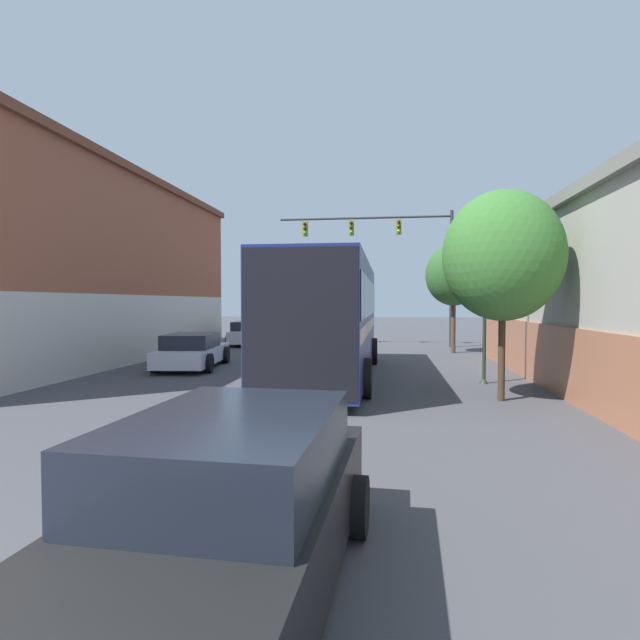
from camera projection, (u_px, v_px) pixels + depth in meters
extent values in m
cube|color=silver|center=(291.00, 373.00, 16.62)|extent=(0.14, 41.43, 0.01)
cube|color=#995138|center=(38.00, 268.00, 20.44)|extent=(9.07, 18.91, 7.59)
cube|color=beige|center=(142.00, 328.00, 19.92)|extent=(0.24, 18.53, 2.66)
cube|color=brown|center=(37.00, 178.00, 20.31)|extent=(9.44, 19.10, 0.30)
cube|color=#A86647|center=(564.00, 362.00, 12.45)|extent=(0.24, 19.16, 1.78)
cube|color=navy|center=(330.00, 317.00, 15.82)|extent=(2.50, 11.08, 3.36)
cube|color=black|center=(330.00, 298.00, 15.80)|extent=(2.55, 10.86, 1.08)
cube|color=beige|center=(330.00, 325.00, 15.83)|extent=(2.54, 10.97, 0.34)
cube|color=black|center=(300.00, 325.00, 10.35)|extent=(2.45, 0.06, 3.23)
cylinder|color=black|center=(307.00, 350.00, 19.44)|extent=(0.30, 1.00, 1.00)
cylinder|color=black|center=(373.00, 351.00, 19.10)|extent=(0.30, 1.00, 1.00)
cylinder|color=black|center=(264.00, 376.00, 12.64)|extent=(0.30, 1.00, 1.00)
cylinder|color=black|center=(365.00, 378.00, 12.30)|extent=(0.30, 1.00, 1.00)
cube|color=black|center=(221.00, 543.00, 3.80)|extent=(1.90, 4.63, 0.74)
cube|color=black|center=(233.00, 448.00, 4.04)|extent=(1.67, 2.44, 0.56)
cylinder|color=black|center=(192.00, 494.00, 5.35)|extent=(0.25, 0.62, 0.61)
cylinder|color=black|center=(357.00, 506.00, 5.04)|extent=(0.25, 0.62, 0.61)
cube|color=silver|center=(250.00, 336.00, 27.77)|extent=(2.32, 4.25, 0.65)
cube|color=black|center=(249.00, 326.00, 27.55)|extent=(1.94, 2.30, 0.49)
cylinder|color=black|center=(237.00, 338.00, 29.05)|extent=(0.30, 0.66, 0.64)
cylinder|color=black|center=(269.00, 338.00, 29.02)|extent=(0.30, 0.66, 0.64)
cylinder|color=black|center=(228.00, 341.00, 26.54)|extent=(0.30, 0.66, 0.64)
cylinder|color=black|center=(264.00, 341.00, 26.51)|extent=(0.30, 0.66, 0.64)
cube|color=silver|center=(193.00, 355.00, 18.10)|extent=(2.25, 4.59, 0.56)
cube|color=black|center=(191.00, 341.00, 17.86)|extent=(1.86, 2.47, 0.50)
cylinder|color=black|center=(180.00, 355.00, 19.49)|extent=(0.29, 0.68, 0.66)
cylinder|color=black|center=(226.00, 355.00, 19.46)|extent=(0.29, 0.68, 0.66)
cylinder|color=black|center=(155.00, 363.00, 16.75)|extent=(0.29, 0.68, 0.66)
cylinder|color=black|center=(209.00, 363.00, 16.72)|extent=(0.29, 0.68, 0.66)
cylinder|color=#333338|center=(451.00, 279.00, 26.23)|extent=(0.18, 0.18, 7.20)
cylinder|color=#333338|center=(364.00, 218.00, 26.73)|extent=(9.16, 0.12, 0.12)
cube|color=#9E8419|center=(399.00, 227.00, 26.50)|extent=(0.28, 0.24, 0.80)
sphere|color=black|center=(399.00, 222.00, 26.34)|extent=(0.18, 0.18, 0.18)
sphere|color=black|center=(399.00, 227.00, 26.35)|extent=(0.18, 0.18, 0.18)
sphere|color=green|center=(399.00, 231.00, 26.36)|extent=(0.18, 0.18, 0.18)
cube|color=#9E8419|center=(351.00, 228.00, 26.84)|extent=(0.28, 0.24, 0.80)
sphere|color=black|center=(351.00, 223.00, 26.68)|extent=(0.18, 0.18, 0.18)
sphere|color=black|center=(351.00, 228.00, 26.69)|extent=(0.18, 0.18, 0.18)
sphere|color=green|center=(351.00, 232.00, 26.70)|extent=(0.18, 0.18, 0.18)
cube|color=#9E8419|center=(305.00, 229.00, 27.18)|extent=(0.28, 0.24, 0.80)
sphere|color=black|center=(305.00, 224.00, 27.02)|extent=(0.18, 0.18, 0.18)
sphere|color=black|center=(305.00, 228.00, 27.03)|extent=(0.18, 0.18, 0.18)
sphere|color=green|center=(305.00, 233.00, 27.04)|extent=(0.18, 0.18, 0.18)
cone|color=#233323|center=(484.00, 380.00, 14.53)|extent=(0.26, 0.26, 0.20)
cylinder|color=#233323|center=(485.00, 302.00, 14.45)|extent=(0.10, 0.10, 4.77)
sphere|color=#EFE5CC|center=(486.00, 215.00, 14.36)|extent=(0.34, 0.34, 0.34)
cylinder|color=#3D2D1E|center=(502.00, 354.00, 11.97)|extent=(0.16, 0.16, 2.28)
ellipsoid|color=#38702D|center=(503.00, 256.00, 11.89)|extent=(2.84, 2.56, 3.12)
cylinder|color=#4C3823|center=(453.00, 326.00, 23.30)|extent=(0.21, 0.21, 2.54)
ellipsoid|color=#2D5B28|center=(454.00, 275.00, 23.21)|extent=(2.61, 2.35, 2.87)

